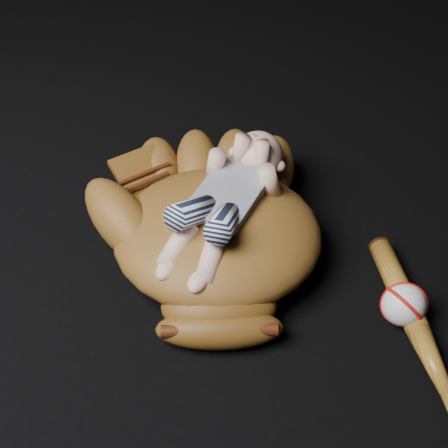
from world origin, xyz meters
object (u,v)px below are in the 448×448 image
at_px(baseball, 404,305).
at_px(baseball_glove, 217,227).
at_px(newborn_baby, 222,203).
at_px(baseball_bat, 424,342).

bearing_deg(baseball, baseball_glove, 178.77).
height_order(newborn_baby, baseball, newborn_baby).
distance_m(baseball_glove, baseball_bat, 0.40).
xyz_separation_m(baseball_bat, baseball, (-0.05, 0.05, 0.02)).
bearing_deg(newborn_baby, baseball_glove, -107.35).
bearing_deg(baseball, newborn_baby, 176.89).
relative_size(baseball_bat, baseball, 5.80).
bearing_deg(baseball_glove, baseball, -25.02).
distance_m(newborn_baby, baseball_bat, 0.41).
height_order(baseball_glove, baseball, baseball_glove).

